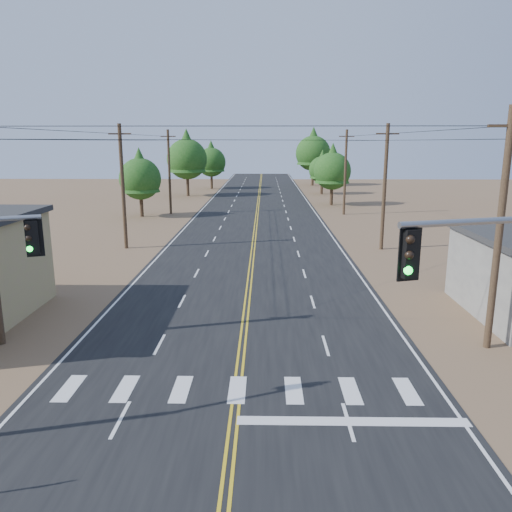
{
  "coord_description": "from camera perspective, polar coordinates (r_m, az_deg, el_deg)",
  "views": [
    {
      "loc": [
        0.95,
        -8.15,
        8.6
      ],
      "look_at": [
        0.56,
        14.05,
        3.5
      ],
      "focal_mm": 35.0,
      "sensor_mm": 36.0,
      "label": 1
    }
  ],
  "objects": [
    {
      "name": "road",
      "position": [
        39.12,
        -0.4,
        0.25
      ],
      "size": [
        15.0,
        200.0,
        0.02
      ],
      "primitive_type": "cube",
      "color": "black",
      "rests_on": "ground"
    },
    {
      "name": "utility_pole_left_mid",
      "position": [
        41.9,
        -14.98,
        7.74
      ],
      "size": [
        1.8,
        0.3,
        10.0
      ],
      "color": "#4C3826",
      "rests_on": "ground"
    },
    {
      "name": "utility_pole_left_far",
      "position": [
        61.33,
        -9.88,
        9.5
      ],
      "size": [
        1.8,
        0.3,
        10.0
      ],
      "color": "#4C3826",
      "rests_on": "ground"
    },
    {
      "name": "utility_pole_right_near",
      "position": [
        22.57,
        26.07,
        2.74
      ],
      "size": [
        1.8,
        0.3,
        10.0
      ],
      "color": "#4C3826",
      "rests_on": "ground"
    },
    {
      "name": "utility_pole_right_mid",
      "position": [
        41.41,
        14.48,
        7.71
      ],
      "size": [
        1.8,
        0.3,
        10.0
      ],
      "color": "#4C3826",
      "rests_on": "ground"
    },
    {
      "name": "utility_pole_right_far",
      "position": [
        61.0,
        10.17,
        9.47
      ],
      "size": [
        1.8,
        0.3,
        10.0
      ],
      "color": "#4C3826",
      "rests_on": "ground"
    },
    {
      "name": "tree_left_near",
      "position": [
        59.78,
        -13.13,
        9.05
      ],
      "size": [
        4.79,
        4.79,
        7.99
      ],
      "color": "#3F2D1E",
      "rests_on": "ground"
    },
    {
      "name": "tree_left_mid",
      "position": [
        81.67,
        -7.91,
        11.37
      ],
      "size": [
        6.4,
        6.4,
        10.67
      ],
      "color": "#3F2D1E",
      "rests_on": "ground"
    },
    {
      "name": "tree_left_far",
      "position": [
        94.1,
        -5.14,
        10.96
      ],
      "size": [
        5.33,
        5.33,
        8.88
      ],
      "color": "#3F2D1E",
      "rests_on": "ground"
    },
    {
      "name": "tree_right_near",
      "position": [
        69.99,
        8.73,
        10.0
      ],
      "size": [
        5.08,
        5.08,
        8.47
      ],
      "color": "#3F2D1E",
      "rests_on": "ground"
    },
    {
      "name": "tree_right_mid",
      "position": [
        84.72,
        7.58,
        10.05
      ],
      "size": [
        4.41,
        4.41,
        7.35
      ],
      "color": "#3F2D1E",
      "rests_on": "ground"
    },
    {
      "name": "tree_right_far",
      "position": [
        101.48,
        6.56,
        11.98
      ],
      "size": [
        6.9,
        6.9,
        11.5
      ],
      "color": "#3F2D1E",
      "rests_on": "ground"
    }
  ]
}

